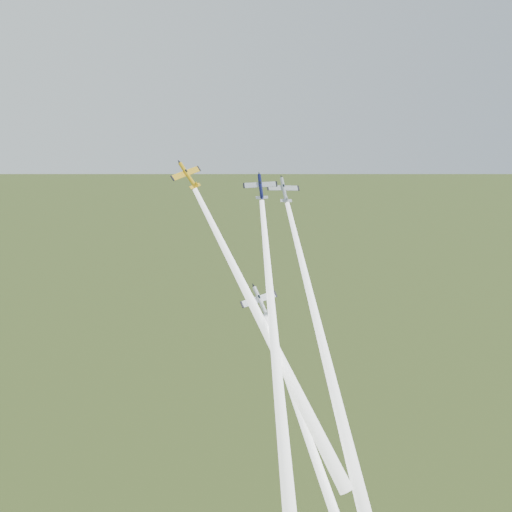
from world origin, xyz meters
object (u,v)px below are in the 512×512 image
(plane_navy, at_px, (261,187))
(plane_silver_low, at_px, (260,301))
(plane_yellow, at_px, (188,175))
(plane_silver_right, at_px, (284,190))

(plane_navy, relative_size, plane_silver_low, 0.84)
(plane_yellow, bearing_deg, plane_silver_right, -16.36)
(plane_yellow, relative_size, plane_silver_right, 0.99)
(plane_silver_right, bearing_deg, plane_navy, -139.89)
(plane_navy, height_order, plane_silver_low, plane_navy)
(plane_navy, xyz_separation_m, plane_silver_low, (-2.60, -5.40, -22.07))
(plane_navy, distance_m, plane_silver_right, 10.19)
(plane_yellow, height_order, plane_navy, plane_yellow)
(plane_yellow, bearing_deg, plane_silver_low, -59.62)
(plane_navy, bearing_deg, plane_silver_right, 52.64)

